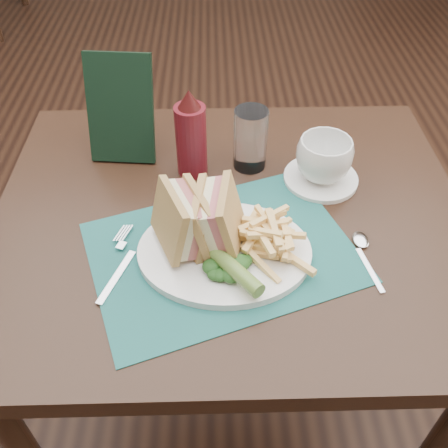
{
  "coord_description": "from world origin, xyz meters",
  "views": [
    {
      "loc": [
        -0.03,
        -1.19,
        1.39
      ],
      "look_at": [
        -0.02,
        -0.58,
        0.8
      ],
      "focal_mm": 40.0,
      "sensor_mm": 36.0,
      "label": 1
    }
  ],
  "objects_px": {
    "placemat": "(222,252)",
    "drinking_glass": "(250,139)",
    "sandwich_half_b": "(206,216)",
    "ketchup_bottle": "(191,133)",
    "coffee_cup": "(324,159)",
    "check_presenter": "(120,109)",
    "plate": "(224,252)",
    "sandwich_half_a": "(169,223)",
    "saucer": "(321,178)",
    "table_main": "(229,326)"
  },
  "relations": [
    {
      "from": "placemat",
      "to": "drinking_glass",
      "type": "relative_size",
      "value": 3.43
    },
    {
      "from": "sandwich_half_b",
      "to": "ketchup_bottle",
      "type": "xyz_separation_m",
      "value": [
        -0.03,
        0.22,
        0.02
      ]
    },
    {
      "from": "coffee_cup",
      "to": "drinking_glass",
      "type": "height_order",
      "value": "drinking_glass"
    },
    {
      "from": "coffee_cup",
      "to": "check_presenter",
      "type": "distance_m",
      "value": 0.42
    },
    {
      "from": "drinking_glass",
      "to": "sandwich_half_b",
      "type": "bearing_deg",
      "value": -110.92
    },
    {
      "from": "plate",
      "to": "drinking_glass",
      "type": "bearing_deg",
      "value": 79.16
    },
    {
      "from": "sandwich_half_b",
      "to": "coffee_cup",
      "type": "distance_m",
      "value": 0.29
    },
    {
      "from": "sandwich_half_a",
      "to": "check_presenter",
      "type": "distance_m",
      "value": 0.32
    },
    {
      "from": "sandwich_half_a",
      "to": "saucer",
      "type": "distance_m",
      "value": 0.36
    },
    {
      "from": "placemat",
      "to": "plate",
      "type": "bearing_deg",
      "value": -64.93
    },
    {
      "from": "sandwich_half_a",
      "to": "sandwich_half_b",
      "type": "height_order",
      "value": "same"
    },
    {
      "from": "drinking_glass",
      "to": "ketchup_bottle",
      "type": "distance_m",
      "value": 0.12
    },
    {
      "from": "saucer",
      "to": "ketchup_bottle",
      "type": "bearing_deg",
      "value": 171.7
    },
    {
      "from": "drinking_glass",
      "to": "ketchup_bottle",
      "type": "bearing_deg",
      "value": -171.7
    },
    {
      "from": "ketchup_bottle",
      "to": "check_presenter",
      "type": "relative_size",
      "value": 0.84
    },
    {
      "from": "saucer",
      "to": "drinking_glass",
      "type": "height_order",
      "value": "drinking_glass"
    },
    {
      "from": "table_main",
      "to": "saucer",
      "type": "distance_m",
      "value": 0.43
    },
    {
      "from": "sandwich_half_b",
      "to": "sandwich_half_a",
      "type": "bearing_deg",
      "value": -158.15
    },
    {
      "from": "placemat",
      "to": "saucer",
      "type": "bearing_deg",
      "value": 43.59
    },
    {
      "from": "table_main",
      "to": "check_presenter",
      "type": "xyz_separation_m",
      "value": [
        -0.22,
        0.2,
        0.48
      ]
    },
    {
      "from": "table_main",
      "to": "sandwich_half_a",
      "type": "bearing_deg",
      "value": -136.08
    },
    {
      "from": "placemat",
      "to": "sandwich_half_b",
      "type": "bearing_deg",
      "value": 151.42
    },
    {
      "from": "sandwich_half_a",
      "to": "sandwich_half_b",
      "type": "distance_m",
      "value": 0.06
    },
    {
      "from": "sandwich_half_b",
      "to": "ketchup_bottle",
      "type": "height_order",
      "value": "ketchup_bottle"
    },
    {
      "from": "sandwich_half_a",
      "to": "table_main",
      "type": "bearing_deg",
      "value": 21.63
    },
    {
      "from": "table_main",
      "to": "ketchup_bottle",
      "type": "distance_m",
      "value": 0.49
    },
    {
      "from": "placemat",
      "to": "sandwich_half_b",
      "type": "relative_size",
      "value": 3.9
    },
    {
      "from": "coffee_cup",
      "to": "plate",
      "type": "bearing_deg",
      "value": -134.9
    },
    {
      "from": "check_presenter",
      "to": "saucer",
      "type": "bearing_deg",
      "value": -9.24
    },
    {
      "from": "check_presenter",
      "to": "ketchup_bottle",
      "type": "bearing_deg",
      "value": -20.02
    },
    {
      "from": "saucer",
      "to": "drinking_glass",
      "type": "xyz_separation_m",
      "value": [
        -0.14,
        0.06,
        0.06
      ]
    },
    {
      "from": "plate",
      "to": "sandwich_half_a",
      "type": "height_order",
      "value": "sandwich_half_a"
    },
    {
      "from": "saucer",
      "to": "check_presenter",
      "type": "height_order",
      "value": "check_presenter"
    },
    {
      "from": "plate",
      "to": "sandwich_half_a",
      "type": "distance_m",
      "value": 0.11
    },
    {
      "from": "plate",
      "to": "saucer",
      "type": "xyz_separation_m",
      "value": [
        0.2,
        0.2,
        -0.0
      ]
    },
    {
      "from": "sandwich_half_a",
      "to": "coffee_cup",
      "type": "bearing_deg",
      "value": 11.38
    },
    {
      "from": "ketchup_bottle",
      "to": "table_main",
      "type": "bearing_deg",
      "value": -60.18
    },
    {
      "from": "plate",
      "to": "saucer",
      "type": "bearing_deg",
      "value": 47.25
    },
    {
      "from": "table_main",
      "to": "coffee_cup",
      "type": "relative_size",
      "value": 8.16
    },
    {
      "from": "saucer",
      "to": "coffee_cup",
      "type": "height_order",
      "value": "coffee_cup"
    },
    {
      "from": "placemat",
      "to": "ketchup_bottle",
      "type": "bearing_deg",
      "value": 103.6
    },
    {
      "from": "table_main",
      "to": "ketchup_bottle",
      "type": "bearing_deg",
      "value": 119.82
    },
    {
      "from": "placemat",
      "to": "sandwich_half_b",
      "type": "xyz_separation_m",
      "value": [
        -0.03,
        0.01,
        0.07
      ]
    },
    {
      "from": "sandwich_half_b",
      "to": "coffee_cup",
      "type": "relative_size",
      "value": 1.03
    },
    {
      "from": "sandwich_half_b",
      "to": "coffee_cup",
      "type": "bearing_deg",
      "value": 45.86
    },
    {
      "from": "drinking_glass",
      "to": "ketchup_bottle",
      "type": "xyz_separation_m",
      "value": [
        -0.12,
        -0.02,
        0.03
      ]
    },
    {
      "from": "coffee_cup",
      "to": "placemat",
      "type": "bearing_deg",
      "value": -136.41
    },
    {
      "from": "table_main",
      "to": "ketchup_bottle",
      "type": "xyz_separation_m",
      "value": [
        -0.07,
        0.13,
        0.47
      ]
    },
    {
      "from": "plate",
      "to": "drinking_glass",
      "type": "distance_m",
      "value": 0.27
    },
    {
      "from": "placemat",
      "to": "check_presenter",
      "type": "distance_m",
      "value": 0.38
    }
  ]
}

